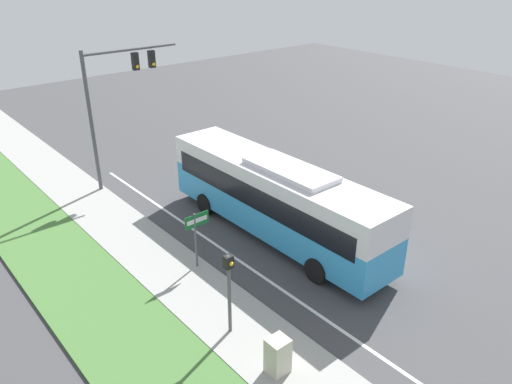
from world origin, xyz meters
TOP-DOWN VIEW (x-y plane):
  - ground_plane at (0.00, 0.00)m, footprint 80.00×80.00m
  - sidewalk at (-6.20, 0.00)m, footprint 2.80×80.00m
  - grass_verge at (-9.40, 0.00)m, footprint 3.60×80.00m
  - lane_divider_near at (-3.60, 0.00)m, footprint 0.14×30.00m
  - bus at (-1.03, 3.44)m, footprint 2.67×12.12m
  - signal_gantry at (-3.59, 13.03)m, footprint 5.36×0.41m
  - pedestrian_signal at (-6.60, -0.49)m, footprint 0.28×0.34m
  - street_sign at (-5.19, 3.48)m, footprint 1.10×0.08m
  - utility_cabinet at (-6.61, -2.86)m, footprint 0.64×0.59m

SIDE VIEW (x-z plane):
  - ground_plane at x=0.00m, z-range 0.00..0.00m
  - lane_divider_near at x=-3.60m, z-range 0.00..0.01m
  - grass_verge at x=-9.40m, z-range 0.00..0.10m
  - sidewalk at x=-6.20m, z-range 0.00..0.12m
  - utility_cabinet at x=-6.61m, z-range 0.12..1.35m
  - street_sign at x=-5.19m, z-range 0.51..3.04m
  - bus at x=-1.03m, z-range 0.20..3.86m
  - pedestrian_signal at x=-6.60m, z-range 0.56..3.67m
  - signal_gantry at x=-3.59m, z-range 1.48..8.95m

